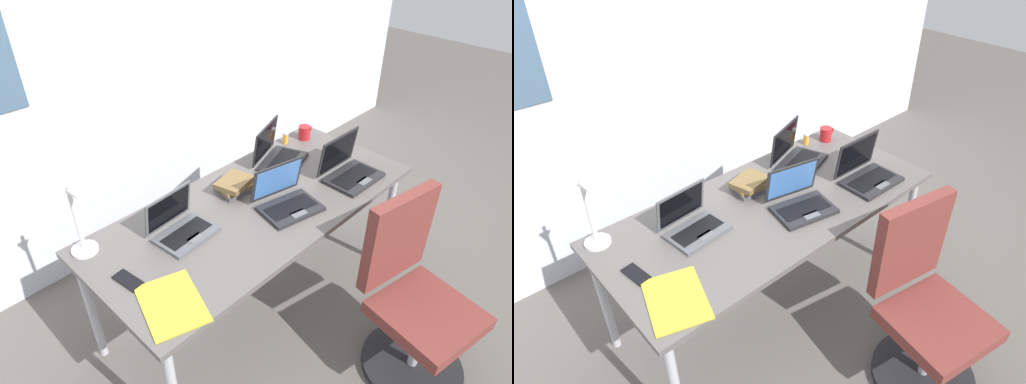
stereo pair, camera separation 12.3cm
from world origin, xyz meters
The scene contains 15 objects.
ground_plane centered at (0.00, 0.00, 0.00)m, with size 12.00×12.00×0.00m, color #56514C.
wall_back centered at (0.00, 1.10, 1.30)m, with size 6.00×0.13×2.60m.
desk centered at (0.00, 0.00, 0.68)m, with size 1.80×0.80×0.74m.
desk_lamp centered at (-0.80, 0.28, 0.94)m, with size 0.12×0.18×0.40m.
laptop_front_right centered at (0.10, -0.12, 0.79)m, with size 0.35×0.31×0.22m.
laptop_far_corner centered at (0.40, 0.21, 0.79)m, with size 0.37×0.33×0.23m.
laptop_mid_desk centered at (-0.42, 0.09, 0.78)m, with size 0.30×0.25×0.21m.
laptop_back_left centered at (0.56, -0.19, 0.79)m, with size 0.32×0.25×0.24m.
computer_mouse centered at (0.71, 0.00, 0.76)m, with size 0.06×0.10×0.03m, color black.
cell_phone centered at (-0.77, 0.01, 0.74)m, with size 0.06×0.14×0.01m, color black.
pill_bottle centered at (0.61, 0.33, 0.78)m, with size 0.04×0.04×0.08m.
book_stack centered at (0.01, 0.17, 0.78)m, with size 0.23×0.19×0.08m.
paper_folder_far_corner centered at (-0.72, -0.23, 0.74)m, with size 0.23×0.31×0.01m, color gold.
coffee_mug centered at (0.74, 0.28, 0.78)m, with size 0.11×0.08×0.09m.
office_chair centered at (0.26, -0.82, 0.40)m, with size 0.52×0.57×0.97m.
Camera 1 is at (-1.37, -1.34, 2.15)m, focal length 32.15 mm.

